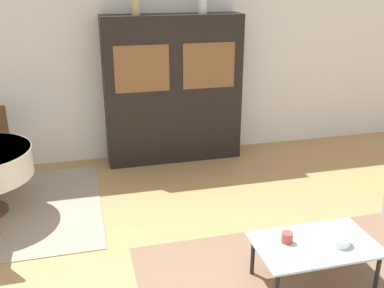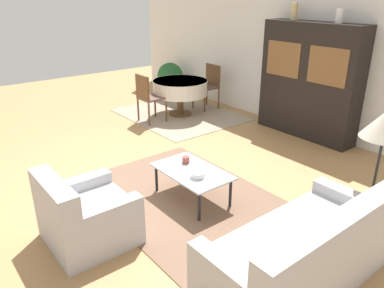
{
  "view_description": "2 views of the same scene",
  "coord_description": "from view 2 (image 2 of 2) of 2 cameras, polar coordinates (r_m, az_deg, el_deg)",
  "views": [
    {
      "loc": [
        -0.77,
        -2.42,
        2.44
      ],
      "look_at": [
        0.2,
        1.4,
        0.95
      ],
      "focal_mm": 42.0,
      "sensor_mm": 36.0,
      "label": 1
    },
    {
      "loc": [
        4.2,
        -2.21,
        2.45
      ],
      "look_at": [
        0.97,
        0.35,
        0.75
      ],
      "focal_mm": 35.0,
      "sensor_mm": 36.0,
      "label": 2
    }
  ],
  "objects": [
    {
      "name": "dining_table",
      "position": [
        7.81,
        -1.83,
        8.55
      ],
      "size": [
        1.13,
        1.13,
        0.73
      ],
      "color": "brown",
      "rests_on": "dining_rug"
    },
    {
      "name": "cup",
      "position": [
        4.78,
        -0.95,
        -2.42
      ],
      "size": [
        0.09,
        0.09,
        0.09
      ],
      "color": "#9E4238",
      "rests_on": "coffee_table"
    },
    {
      "name": "dining_rug",
      "position": [
        7.96,
        -1.83,
        4.52
      ],
      "size": [
        2.47,
        2.03,
        0.01
      ],
      "color": "gray",
      "rests_on": "ground_plane"
    },
    {
      "name": "potted_plant",
      "position": [
        9.52,
        -3.35,
        10.19
      ],
      "size": [
        0.63,
        0.63,
        0.79
      ],
      "color": "#93664C",
      "rests_on": "ground_plane"
    },
    {
      "name": "armchair",
      "position": [
        4.06,
        -16.05,
        -10.54
      ],
      "size": [
        0.85,
        0.83,
        0.79
      ],
      "color": "#B2B2B7",
      "rests_on": "ground_plane"
    },
    {
      "name": "area_rug",
      "position": [
        4.76,
        -0.76,
        -8.51
      ],
      "size": [
        2.83,
        1.92,
        0.01
      ],
      "color": "brown",
      "rests_on": "ground_plane"
    },
    {
      "name": "display_cabinet",
      "position": [
        6.88,
        17.42,
        9.13
      ],
      "size": [
        1.83,
        0.42,
        1.97
      ],
      "color": "black",
      "rests_on": "ground_plane"
    },
    {
      "name": "vase_short",
      "position": [
        6.52,
        21.58,
        17.67
      ],
      "size": [
        0.12,
        0.12,
        0.21
      ],
      "color": "white",
      "rests_on": "display_cabinet"
    },
    {
      "name": "couch",
      "position": [
        3.58,
        16.71,
        -15.68
      ],
      "size": [
        0.87,
        1.87,
        0.82
      ],
      "rotation": [
        0.0,
        0.0,
        1.57
      ],
      "color": "#B2B2B7",
      "rests_on": "ground_plane"
    },
    {
      "name": "coffee_table",
      "position": [
        4.62,
        0.0,
        -4.45
      ],
      "size": [
        0.99,
        0.61,
        0.39
      ],
      "color": "black",
      "rests_on": "area_rug"
    },
    {
      "name": "dining_chair_near",
      "position": [
        7.39,
        -6.73,
        7.4
      ],
      "size": [
        0.44,
        0.44,
        0.95
      ],
      "color": "brown",
      "rests_on": "dining_rug"
    },
    {
      "name": "bowl",
      "position": [
        4.43,
        0.83,
        -4.68
      ],
      "size": [
        0.17,
        0.17,
        0.07
      ],
      "color": "white",
      "rests_on": "coffee_table"
    },
    {
      "name": "wall_back",
      "position": [
        7.27,
        16.08,
        12.86
      ],
      "size": [
        10.0,
        0.06,
        2.7
      ],
      "color": "white",
      "rests_on": "ground_plane"
    },
    {
      "name": "vase_tall",
      "position": [
        7.0,
        15.32,
        18.91
      ],
      "size": [
        0.12,
        0.12,
        0.28
      ],
      "color": "tan",
      "rests_on": "display_cabinet"
    },
    {
      "name": "ground_plane",
      "position": [
        5.34,
        -9.53,
        -5.25
      ],
      "size": [
        14.0,
        14.0,
        0.0
      ],
      "primitive_type": "plane",
      "color": "tan"
    },
    {
      "name": "dining_chair_far",
      "position": [
        8.3,
        2.57,
        9.18
      ],
      "size": [
        0.44,
        0.44,
        0.95
      ],
      "rotation": [
        0.0,
        0.0,
        3.14
      ],
      "color": "brown",
      "rests_on": "dining_rug"
    }
  ]
}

